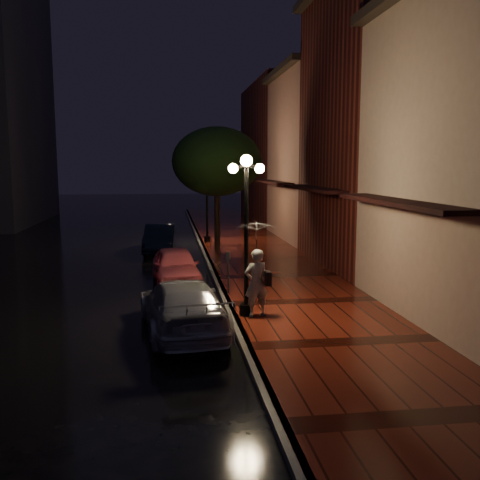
{
  "coord_description": "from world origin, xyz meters",
  "views": [
    {
      "loc": [
        -1.72,
        -18.93,
        4.19
      ],
      "look_at": [
        0.96,
        0.71,
        1.4
      ],
      "focal_mm": 40.0,
      "sensor_mm": 36.0,
      "label": 1
    }
  ],
  "objects_px": {
    "streetlamp_near": "(246,225)",
    "street_tree": "(217,164)",
    "pink_car": "(176,266)",
    "parking_meter": "(228,268)",
    "silver_car": "(183,306)",
    "woman_with_umbrella": "(256,254)",
    "streetlamp_far": "(207,196)",
    "navy_car": "(160,238)"
  },
  "relations": [
    {
      "from": "street_tree",
      "to": "woman_with_umbrella",
      "type": "distance_m",
      "value": 11.39
    },
    {
      "from": "streetlamp_near",
      "to": "street_tree",
      "type": "distance_m",
      "value": 11.12
    },
    {
      "from": "streetlamp_near",
      "to": "parking_meter",
      "type": "relative_size",
      "value": 3.25
    },
    {
      "from": "streetlamp_near",
      "to": "streetlamp_far",
      "type": "relative_size",
      "value": 1.0
    },
    {
      "from": "parking_meter",
      "to": "woman_with_umbrella",
      "type": "bearing_deg",
      "value": -62.52
    },
    {
      "from": "street_tree",
      "to": "pink_car",
      "type": "bearing_deg",
      "value": -108.25
    },
    {
      "from": "streetlamp_far",
      "to": "street_tree",
      "type": "bearing_deg",
      "value": -85.09
    },
    {
      "from": "street_tree",
      "to": "pink_car",
      "type": "xyz_separation_m",
      "value": [
        -2.07,
        -6.27,
        -3.59
      ]
    },
    {
      "from": "woman_with_umbrella",
      "to": "streetlamp_far",
      "type": "bearing_deg",
      "value": -101.96
    },
    {
      "from": "pink_car",
      "to": "silver_car",
      "type": "xyz_separation_m",
      "value": [
        0.08,
        -5.53,
        0.02
      ]
    },
    {
      "from": "street_tree",
      "to": "parking_meter",
      "type": "bearing_deg",
      "value": -93.11
    },
    {
      "from": "streetlamp_near",
      "to": "streetlamp_far",
      "type": "bearing_deg",
      "value": 90.0
    },
    {
      "from": "streetlamp_near",
      "to": "woman_with_umbrella",
      "type": "distance_m",
      "value": 0.81
    },
    {
      "from": "streetlamp_far",
      "to": "woman_with_umbrella",
      "type": "relative_size",
      "value": 1.68
    },
    {
      "from": "streetlamp_far",
      "to": "streetlamp_near",
      "type": "bearing_deg",
      "value": -90.0
    },
    {
      "from": "pink_car",
      "to": "woman_with_umbrella",
      "type": "bearing_deg",
      "value": -71.83
    },
    {
      "from": "streetlamp_far",
      "to": "woman_with_umbrella",
      "type": "bearing_deg",
      "value": -88.97
    },
    {
      "from": "streetlamp_far",
      "to": "parking_meter",
      "type": "distance_m",
      "value": 11.58
    },
    {
      "from": "silver_car",
      "to": "woman_with_umbrella",
      "type": "bearing_deg",
      "value": -167.91
    },
    {
      "from": "woman_with_umbrella",
      "to": "navy_car",
      "type": "bearing_deg",
      "value": -90.54
    },
    {
      "from": "streetlamp_near",
      "to": "street_tree",
      "type": "xyz_separation_m",
      "value": [
        0.26,
        10.99,
        1.64
      ]
    },
    {
      "from": "streetlamp_far",
      "to": "street_tree",
      "type": "height_order",
      "value": "street_tree"
    },
    {
      "from": "streetlamp_far",
      "to": "navy_car",
      "type": "relative_size",
      "value": 1.05
    },
    {
      "from": "street_tree",
      "to": "parking_meter",
      "type": "relative_size",
      "value": 4.37
    },
    {
      "from": "woman_with_umbrella",
      "to": "parking_meter",
      "type": "xyz_separation_m",
      "value": [
        -0.45,
        2.68,
        -0.89
      ]
    },
    {
      "from": "silver_car",
      "to": "street_tree",
      "type": "bearing_deg",
      "value": -106.16
    },
    {
      "from": "streetlamp_far",
      "to": "woman_with_umbrella",
      "type": "height_order",
      "value": "streetlamp_far"
    },
    {
      "from": "silver_car",
      "to": "parking_meter",
      "type": "relative_size",
      "value": 3.5
    },
    {
      "from": "pink_car",
      "to": "silver_car",
      "type": "relative_size",
      "value": 0.82
    },
    {
      "from": "streetlamp_far",
      "to": "navy_car",
      "type": "distance_m",
      "value": 3.69
    },
    {
      "from": "street_tree",
      "to": "woman_with_umbrella",
      "type": "xyz_separation_m",
      "value": [
        -0.01,
        -11.13,
        -2.4
      ]
    },
    {
      "from": "woman_with_umbrella",
      "to": "pink_car",
      "type": "bearing_deg",
      "value": -80.02
    },
    {
      "from": "pink_car",
      "to": "parking_meter",
      "type": "distance_m",
      "value": 2.73
    },
    {
      "from": "pink_car",
      "to": "navy_car",
      "type": "xyz_separation_m",
      "value": [
        -0.62,
        7.28,
        0.02
      ]
    },
    {
      "from": "street_tree",
      "to": "navy_car",
      "type": "bearing_deg",
      "value": 159.29
    },
    {
      "from": "street_tree",
      "to": "pink_car",
      "type": "height_order",
      "value": "street_tree"
    },
    {
      "from": "streetlamp_far",
      "to": "pink_car",
      "type": "height_order",
      "value": "streetlamp_far"
    },
    {
      "from": "silver_car",
      "to": "parking_meter",
      "type": "bearing_deg",
      "value": -121.16
    },
    {
      "from": "streetlamp_far",
      "to": "parking_meter",
      "type": "bearing_deg",
      "value": -91.0
    },
    {
      "from": "silver_car",
      "to": "woman_with_umbrella",
      "type": "distance_m",
      "value": 2.4
    },
    {
      "from": "woman_with_umbrella",
      "to": "silver_car",
      "type": "bearing_deg",
      "value": 5.68
    },
    {
      "from": "pink_car",
      "to": "navy_car",
      "type": "height_order",
      "value": "navy_car"
    }
  ]
}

